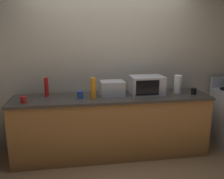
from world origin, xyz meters
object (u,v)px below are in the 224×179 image
at_px(bottle_hot_sauce, 46,87).
at_px(mug_red, 23,100).
at_px(microwave, 147,85).
at_px(paper_towel_roll, 178,84).
at_px(mug_black, 194,91).
at_px(toaster_oven, 112,88).
at_px(bottle_dish_soap, 93,88).
at_px(mug_blue, 80,94).

bearing_deg(bottle_hot_sauce, mug_red, -131.39).
relative_size(microwave, paper_towel_roll, 1.78).
distance_m(mug_black, mug_red, 2.40).
bearing_deg(mug_black, bottle_hot_sauce, 173.78).
height_order(toaster_oven, paper_towel_roll, paper_towel_roll).
distance_m(toaster_oven, bottle_hot_sauce, 0.94).
bearing_deg(mug_black, microwave, 169.39).
relative_size(toaster_oven, paper_towel_roll, 1.26).
xyz_separation_m(bottle_hot_sauce, mug_red, (-0.27, -0.30, -0.09)).
bearing_deg(mug_red, toaster_oven, 9.90).
relative_size(paper_towel_roll, bottle_hot_sauce, 1.00).
height_order(microwave, mug_red, microwave).
xyz_separation_m(microwave, toaster_oven, (-0.52, 0.01, -0.03)).
relative_size(bottle_dish_soap, mug_black, 3.06).
bearing_deg(toaster_oven, bottle_dish_soap, -152.30).
height_order(paper_towel_roll, mug_red, paper_towel_roll).
bearing_deg(paper_towel_roll, microwave, -179.74).
bearing_deg(toaster_oven, mug_black, -6.67).
bearing_deg(microwave, mug_red, -173.44).
height_order(microwave, mug_black, microwave).
xyz_separation_m(bottle_dish_soap, mug_red, (-0.91, -0.06, -0.10)).
bearing_deg(paper_towel_roll, toaster_oven, 179.43).
distance_m(paper_towel_roll, bottle_dish_soap, 1.29).
bearing_deg(paper_towel_roll, mug_red, -174.82).
distance_m(bottle_dish_soap, mug_red, 0.92).
bearing_deg(microwave, bottle_dish_soap, -170.24).
height_order(bottle_hot_sauce, mug_red, bottle_hot_sauce).
bearing_deg(paper_towel_roll, mug_black, -33.54).
relative_size(toaster_oven, bottle_hot_sauce, 1.26).
bearing_deg(mug_red, mug_black, 1.66).
height_order(microwave, toaster_oven, microwave).
height_order(microwave, bottle_dish_soap, bottle_dish_soap).
relative_size(microwave, bottle_hot_sauce, 1.78).
relative_size(toaster_oven, bottle_dish_soap, 1.16).
xyz_separation_m(bottle_hot_sauce, mug_black, (2.13, -0.23, -0.09)).
distance_m(paper_towel_roll, mug_red, 2.21).
bearing_deg(mug_black, paper_towel_roll, 146.46).
relative_size(microwave, mug_red, 5.43).
distance_m(microwave, bottle_hot_sauce, 1.45).
relative_size(bottle_hot_sauce, mug_blue, 2.67).
xyz_separation_m(toaster_oven, mug_black, (1.20, -0.14, -0.06)).
distance_m(mug_blue, mug_red, 0.75).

